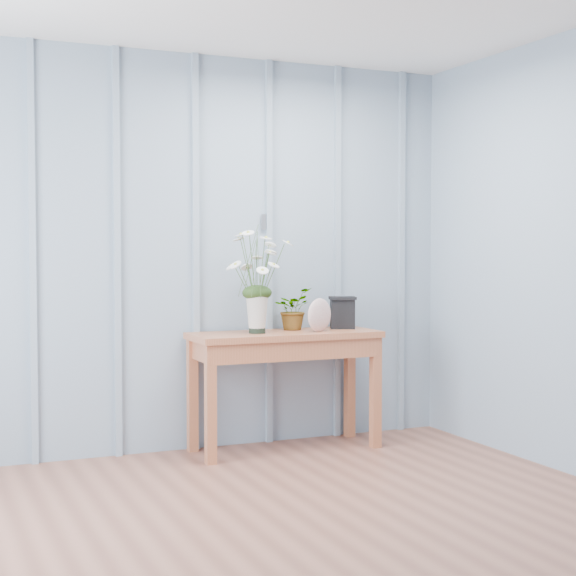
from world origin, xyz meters
name	(u,v)px	position (x,y,z in m)	size (l,w,h in m)	color
ground	(306,573)	(0.00, 0.00, 0.00)	(4.50, 4.50, 0.00)	brown
room_shell	(228,101)	(0.00, 0.92, 1.99)	(4.00, 4.50, 2.50)	#879AAC
sideboard	(285,350)	(0.76, 1.99, 0.64)	(1.20, 0.45, 0.75)	#9F5534
daisy_vase	(257,268)	(0.57, 1.98, 1.16)	(0.46, 0.35, 0.65)	black
spider_plant	(292,309)	(0.86, 2.11, 0.89)	(0.24, 0.21, 0.27)	#1C3612
felt_disc_vessel	(319,315)	(0.97, 1.92, 0.86)	(0.21, 0.06, 0.21)	#9A5662
carved_box	(342,312)	(1.20, 2.05, 0.86)	(0.21, 0.19, 0.21)	black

